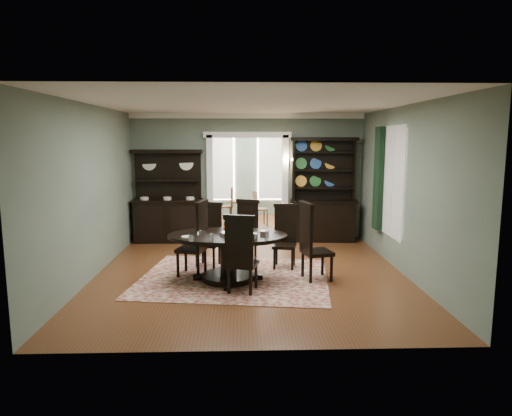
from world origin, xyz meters
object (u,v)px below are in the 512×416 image
Objects in this scene: welsh_dresser at (323,203)px; sideboard at (168,210)px; dining_table at (228,248)px; parlor_table at (245,209)px.

sideboard is at bearing -174.85° from welsh_dresser.
sideboard is (-1.49, 3.10, 0.19)m from dining_table.
dining_table is at bearing -64.74° from sideboard.
sideboard is at bearing 119.09° from dining_table.
sideboard is 2.85× the size of parlor_table.
dining_table is 2.78× the size of parlor_table.
welsh_dresser is at bearing -45.83° from parlor_table.
welsh_dresser reaches higher than dining_table.
welsh_dresser is 3.23× the size of parlor_table.
dining_table is 3.79m from welsh_dresser.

